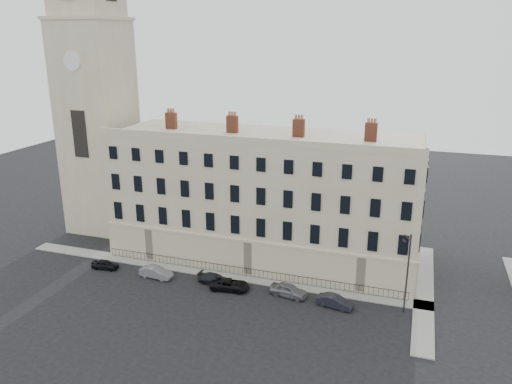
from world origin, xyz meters
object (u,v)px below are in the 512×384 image
car_b (156,272)px  streetlamp (407,270)px  car_f (335,301)px  car_c (215,279)px  car_a (105,264)px  car_e (289,290)px  car_d (230,285)px

car_b → streetlamp: (26.65, 1.04, 3.91)m
car_b → car_f: bearing=-86.1°
car_b → car_c: size_ratio=1.01×
car_a → streetlamp: bearing=-93.8°
car_c → streetlamp: (19.88, 0.30, 3.99)m
car_e → car_f: (4.95, -0.67, -0.07)m
car_b → car_e: bearing=-83.6°
car_b → car_d: 8.85m
streetlamp → car_d: bearing=161.0°
car_c → car_e: (8.37, -0.09, 0.13)m
car_d → car_f: 11.25m
car_c → car_f: bearing=-90.0°
car_b → car_f: 20.09m
car_f → car_c: bearing=95.8°
car_f → car_a: bearing=98.9°
car_e → car_a: bearing=99.8°
car_e → streetlamp: size_ratio=0.48×
car_c → car_d: 2.21m
car_a → car_d: 15.57m
car_c → car_d: car_d is taller
car_a → car_b: bearing=-96.2°
car_a → streetlamp: (33.37, 0.97, 4.00)m
car_b → car_e: (15.15, 0.66, 0.05)m
car_b → streetlamp: streetlamp is taller
car_a → car_e: size_ratio=0.80×
car_b → car_c: car_b is taller
car_a → car_b: 6.72m
car_a → car_f: bearing=-95.7°
car_f → streetlamp: bearing=-71.7°
car_c → streetlamp: 20.27m
car_a → car_f: size_ratio=0.86×
streetlamp → car_b: bearing=159.8°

